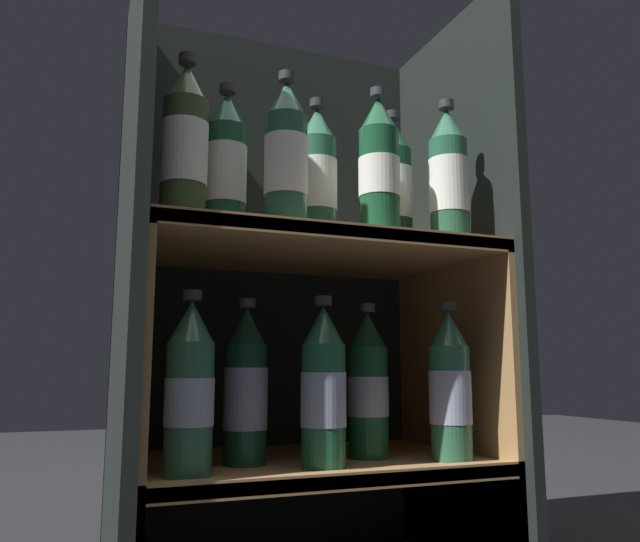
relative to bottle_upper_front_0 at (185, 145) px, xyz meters
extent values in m
cube|color=black|center=(0.23, 0.31, -0.15)|extent=(0.61, 0.02, 1.01)
cube|color=black|center=(-0.06, 0.12, -0.15)|extent=(0.02, 0.41, 1.01)
cube|color=black|center=(0.53, 0.12, -0.15)|extent=(0.02, 0.41, 1.01)
cube|color=#9E7547|center=(0.23, 0.12, -0.47)|extent=(0.57, 0.37, 0.02)
cube|color=#9E7547|center=(0.23, -0.05, -0.47)|extent=(0.57, 0.02, 0.03)
cube|color=#9E7547|center=(-0.05, 0.12, -0.57)|extent=(0.01, 0.37, 0.17)
cube|color=#9E7547|center=(0.52, 0.12, -0.57)|extent=(0.01, 0.37, 0.17)
cube|color=#9E7547|center=(0.23, 0.12, -0.12)|extent=(0.57, 0.37, 0.02)
cube|color=#9E7547|center=(0.23, -0.05, -0.12)|extent=(0.57, 0.02, 0.03)
cube|color=#9E7547|center=(-0.05, 0.12, -0.39)|extent=(0.01, 0.37, 0.52)
cube|color=#9E7547|center=(0.52, 0.12, -0.39)|extent=(0.01, 0.37, 0.52)
cylinder|color=#384C28|center=(0.00, 0.00, -0.02)|extent=(0.07, 0.07, 0.18)
cylinder|color=silver|center=(0.00, 0.00, -0.01)|extent=(0.07, 0.07, 0.09)
cone|color=#384C28|center=(0.00, 0.00, 0.10)|extent=(0.06, 0.06, 0.06)
cylinder|color=#333338|center=(0.00, 0.00, 0.13)|extent=(0.03, 0.03, 0.01)
cylinder|color=#285B42|center=(0.15, 0.00, -0.02)|extent=(0.07, 0.07, 0.18)
cylinder|color=silver|center=(0.15, 0.00, -0.01)|extent=(0.07, 0.07, 0.09)
cone|color=#285B42|center=(0.15, 0.00, 0.10)|extent=(0.06, 0.06, 0.06)
cylinder|color=#333338|center=(0.15, 0.00, 0.13)|extent=(0.03, 0.03, 0.01)
cylinder|color=#194C2D|center=(0.31, 0.00, -0.02)|extent=(0.07, 0.07, 0.18)
cylinder|color=silver|center=(0.31, 0.00, -0.01)|extent=(0.07, 0.07, 0.06)
cone|color=#194C2D|center=(0.31, 0.00, 0.10)|extent=(0.06, 0.06, 0.06)
cylinder|color=#333338|center=(0.31, 0.00, 0.13)|extent=(0.03, 0.03, 0.01)
cylinder|color=#285B42|center=(0.45, 0.00, -0.02)|extent=(0.07, 0.07, 0.18)
cylinder|color=silver|center=(0.45, 0.00, -0.01)|extent=(0.07, 0.07, 0.09)
cone|color=#285B42|center=(0.45, 0.00, 0.10)|extent=(0.06, 0.06, 0.06)
cylinder|color=#333338|center=(0.45, 0.00, 0.13)|extent=(0.03, 0.03, 0.01)
cylinder|color=#1E5638|center=(0.08, 0.08, -0.02)|extent=(0.07, 0.07, 0.18)
cylinder|color=silver|center=(0.08, 0.08, -0.01)|extent=(0.07, 0.07, 0.10)
cone|color=#1E5638|center=(0.08, 0.08, 0.10)|extent=(0.06, 0.06, 0.06)
cylinder|color=#333338|center=(0.08, 0.08, 0.13)|extent=(0.03, 0.03, 0.01)
cylinder|color=#285B42|center=(0.23, 0.08, -0.02)|extent=(0.07, 0.07, 0.18)
cylinder|color=silver|center=(0.23, 0.08, -0.01)|extent=(0.07, 0.07, 0.09)
cone|color=#285B42|center=(0.23, 0.08, 0.10)|extent=(0.06, 0.06, 0.06)
cylinder|color=#333338|center=(0.23, 0.08, 0.13)|extent=(0.03, 0.03, 0.01)
cylinder|color=#144228|center=(0.38, 0.08, -0.02)|extent=(0.07, 0.07, 0.18)
cylinder|color=silver|center=(0.38, 0.08, -0.01)|extent=(0.07, 0.07, 0.09)
cone|color=#144228|center=(0.38, 0.08, 0.10)|extent=(0.06, 0.06, 0.06)
cylinder|color=#333338|center=(0.38, 0.08, 0.13)|extent=(0.03, 0.03, 0.01)
cylinder|color=#285B42|center=(0.02, 0.00, -0.37)|extent=(0.07, 0.07, 0.18)
cylinder|color=#8C99B2|center=(0.02, 0.00, -0.36)|extent=(0.07, 0.07, 0.06)
cone|color=#285B42|center=(0.02, 0.00, -0.25)|extent=(0.06, 0.06, 0.06)
cylinder|color=#333338|center=(0.02, 0.00, -0.22)|extent=(0.03, 0.03, 0.01)
cylinder|color=#1E5638|center=(0.22, 0.00, -0.37)|extent=(0.07, 0.07, 0.18)
cylinder|color=#8C99B2|center=(0.22, 0.00, -0.36)|extent=(0.07, 0.07, 0.08)
cone|color=#1E5638|center=(0.22, 0.00, -0.25)|extent=(0.06, 0.06, 0.06)
cylinder|color=#333338|center=(0.22, 0.00, -0.22)|extent=(0.03, 0.03, 0.01)
cylinder|color=#285B42|center=(0.43, 0.00, -0.37)|extent=(0.07, 0.07, 0.18)
cylinder|color=#8C99B2|center=(0.43, 0.00, -0.36)|extent=(0.07, 0.07, 0.08)
cone|color=#285B42|center=(0.43, 0.00, -0.25)|extent=(0.06, 0.06, 0.06)
cylinder|color=#333338|center=(0.43, 0.00, -0.22)|extent=(0.03, 0.03, 0.01)
cylinder|color=#144228|center=(0.12, 0.08, -0.37)|extent=(0.07, 0.07, 0.18)
cylinder|color=#8C99B2|center=(0.12, 0.08, -0.36)|extent=(0.07, 0.07, 0.09)
cone|color=#144228|center=(0.12, 0.08, -0.25)|extent=(0.06, 0.06, 0.06)
cylinder|color=#333338|center=(0.12, 0.08, -0.22)|extent=(0.03, 0.03, 0.01)
cylinder|color=#194C2D|center=(0.33, 0.08, -0.37)|extent=(0.07, 0.07, 0.18)
cylinder|color=#8C99B2|center=(0.33, 0.08, -0.36)|extent=(0.07, 0.07, 0.06)
cone|color=#194C2D|center=(0.33, 0.08, -0.25)|extent=(0.06, 0.06, 0.06)
cylinder|color=#333338|center=(0.33, 0.08, -0.22)|extent=(0.03, 0.03, 0.01)
camera|label=1|loc=(-0.13, -0.87, -0.32)|focal=35.00mm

